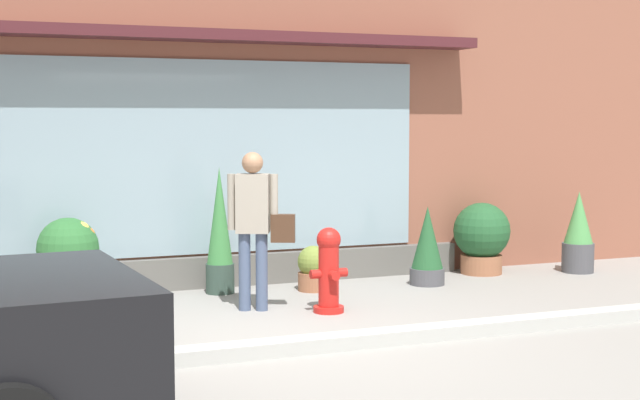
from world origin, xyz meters
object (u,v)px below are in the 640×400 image
potted_plant_low_front (578,234)px  potted_plant_window_left (427,247)px  fire_hydrant (329,269)px  potted_plant_doorstep (69,258)px  pedestrian_with_handbag (255,219)px  potted_plant_window_right (482,236)px  potted_plant_by_entrance (313,268)px  potted_plant_trailing_edge (220,233)px

potted_plant_low_front → potted_plant_window_left: bearing=-178.2°
fire_hydrant → potted_plant_doorstep: 2.68m
pedestrian_with_handbag → potted_plant_low_front: pedestrian_with_handbag is taller
fire_hydrant → potted_plant_window_right: potted_plant_window_right is taller
potted_plant_by_entrance → potted_plant_window_right: (2.36, 0.29, 0.22)m
potted_plant_doorstep → potted_plant_low_front: bearing=-1.6°
fire_hydrant → potted_plant_doorstep: potted_plant_doorstep is taller
potted_plant_doorstep → potted_plant_trailing_edge: potted_plant_trailing_edge is taller
pedestrian_with_handbag → potted_plant_window_left: bearing=40.3°
potted_plant_by_entrance → potted_plant_window_right: size_ratio=0.57×
fire_hydrant → pedestrian_with_handbag: bearing=151.4°
potted_plant_by_entrance → potted_plant_low_front: bearing=-1.1°
fire_hydrant → potted_plant_low_front: size_ratio=0.84×
potted_plant_by_entrance → potted_plant_trailing_edge: bearing=166.4°
potted_plant_doorstep → potted_plant_trailing_edge: (1.64, 0.14, 0.17)m
potted_plant_low_front → potted_plant_window_right: bearing=163.1°
potted_plant_trailing_edge → pedestrian_with_handbag: bearing=-85.8°
fire_hydrant → potted_plant_low_front: potted_plant_low_front is taller
potted_plant_trailing_edge → potted_plant_window_left: bearing=-9.1°
potted_plant_low_front → potted_plant_window_left: (-2.18, -0.07, -0.04)m
fire_hydrant → potted_plant_window_left: (1.65, 1.01, 0.00)m
potted_plant_low_front → potted_plant_window_right: size_ratio=1.15×
potted_plant_by_entrance → potted_plant_trailing_edge: potted_plant_trailing_edge is taller
potted_plant_by_entrance → fire_hydrant: bearing=-104.0°
potted_plant_low_front → potted_plant_doorstep: 6.20m
potted_plant_doorstep → potted_plant_trailing_edge: bearing=4.9°
fire_hydrant → potted_plant_window_left: size_ratio=0.93×
fire_hydrant → potted_plant_low_front: (3.83, 1.08, 0.05)m
potted_plant_low_front → potted_plant_doorstep: size_ratio=1.11×
potted_plant_by_entrance → potted_plant_window_right: bearing=7.0°
fire_hydrant → potted_plant_trailing_edge: (-0.73, 1.39, 0.23)m
fire_hydrant → pedestrian_with_handbag: (-0.65, 0.35, 0.49)m
potted_plant_doorstep → potted_plant_window_left: bearing=-3.5°
pedestrian_with_handbag → potted_plant_doorstep: bearing=176.9°
pedestrian_with_handbag → potted_plant_window_right: bearing=42.6°
fire_hydrant → potted_plant_by_entrance: bearing=76.0°
pedestrian_with_handbag → potted_plant_window_left: 2.44m
pedestrian_with_handbag → potted_plant_low_front: bearing=33.6°
fire_hydrant → potted_plant_doorstep: size_ratio=0.93×
potted_plant_low_front → potted_plant_by_entrance: size_ratio=2.01×
potted_plant_window_right → potted_plant_window_left: size_ratio=0.97×
potted_plant_by_entrance → potted_plant_trailing_edge: (-1.01, 0.25, 0.42)m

